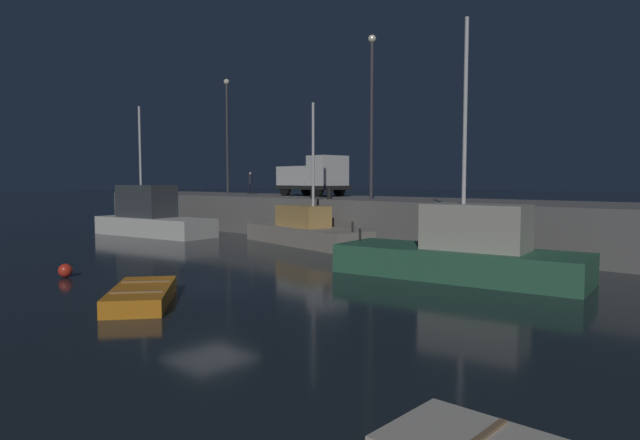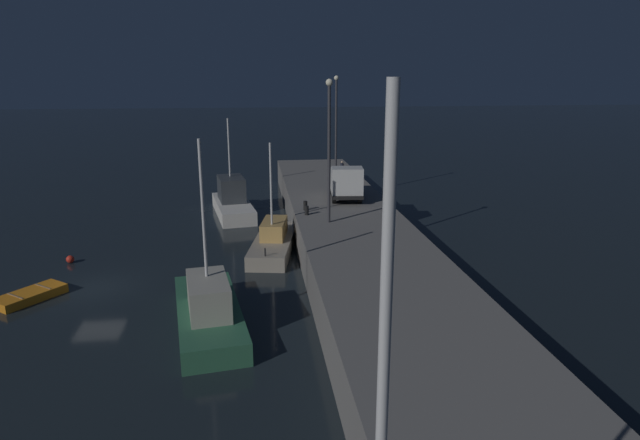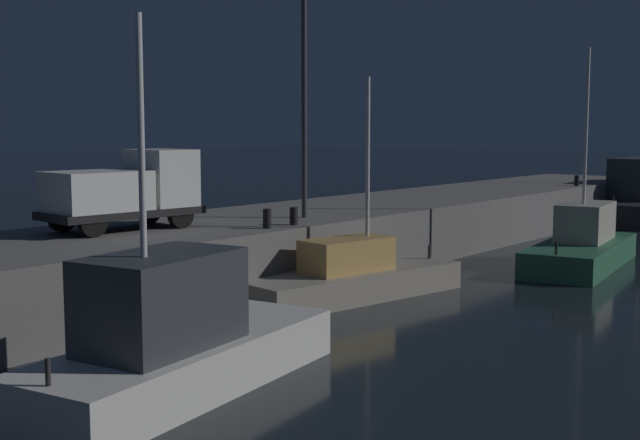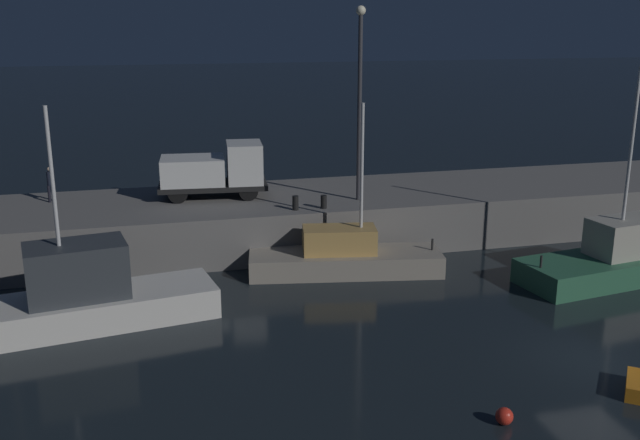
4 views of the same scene
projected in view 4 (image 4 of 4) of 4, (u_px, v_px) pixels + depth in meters
ground_plane at (595, 361)px, 23.34m from camera, size 320.00×320.00×0.00m
pier_quay at (420, 210)px, 37.14m from camera, size 58.96×7.15×2.33m
fishing_boat_blue at (92, 295)px, 25.90m from camera, size 8.50×3.93×7.90m
fishing_boat_white at (618, 258)px, 30.56m from camera, size 8.83×4.08×8.83m
fishing_boat_orange at (344, 257)px, 31.25m from camera, size 8.55×3.81×7.32m
mooring_buoy_near at (504, 416)px, 19.65m from camera, size 0.48×0.48×0.48m
lamp_post_east at (360, 91)px, 33.06m from camera, size 0.44×0.44×8.86m
utility_truck at (216, 171)px, 34.59m from camera, size 5.31×2.70×2.60m
dockworker at (50, 182)px, 33.80m from camera, size 0.42×0.42×1.65m
bollard_central at (324, 202)px, 32.75m from camera, size 0.28×0.28×0.61m
bollard_east at (295, 203)px, 32.48m from camera, size 0.28×0.28×0.65m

